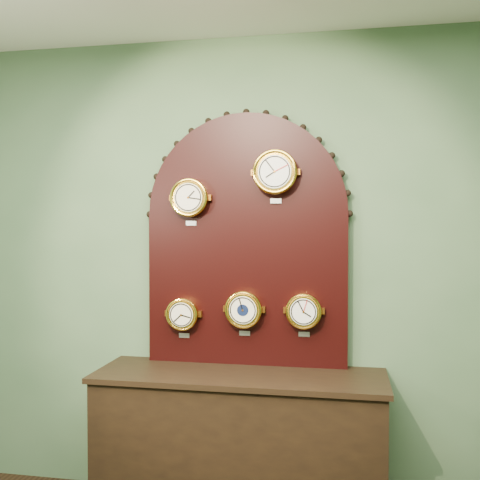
% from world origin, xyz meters
% --- Properties ---
extents(wall_back, '(4.00, 0.00, 4.00)m').
position_xyz_m(wall_back, '(0.00, 2.50, 1.40)').
color(wall_back, '#4C6C49').
rests_on(wall_back, ground).
extents(shop_counter, '(1.60, 0.50, 0.80)m').
position_xyz_m(shop_counter, '(0.00, 2.23, 0.40)').
color(shop_counter, black).
rests_on(shop_counter, ground_plane).
extents(display_board, '(1.26, 0.06, 1.53)m').
position_xyz_m(display_board, '(0.00, 2.45, 1.63)').
color(display_board, black).
rests_on(display_board, shop_counter).
extents(roman_clock, '(0.23, 0.08, 0.28)m').
position_xyz_m(roman_clock, '(-0.33, 2.38, 1.83)').
color(roman_clock, gold).
rests_on(roman_clock, display_board).
extents(arabic_clock, '(0.26, 0.08, 0.31)m').
position_xyz_m(arabic_clock, '(0.18, 2.38, 1.97)').
color(arabic_clock, gold).
rests_on(arabic_clock, display_board).
extents(hygrometer, '(0.20, 0.08, 0.25)m').
position_xyz_m(hygrometer, '(-0.38, 2.38, 1.13)').
color(hygrometer, gold).
rests_on(hygrometer, display_board).
extents(barometer, '(0.22, 0.08, 0.27)m').
position_xyz_m(barometer, '(-0.00, 2.38, 1.17)').
color(barometer, gold).
rests_on(barometer, display_board).
extents(tide_clock, '(0.21, 0.08, 0.26)m').
position_xyz_m(tide_clock, '(0.35, 2.38, 1.17)').
color(tide_clock, gold).
rests_on(tide_clock, display_board).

